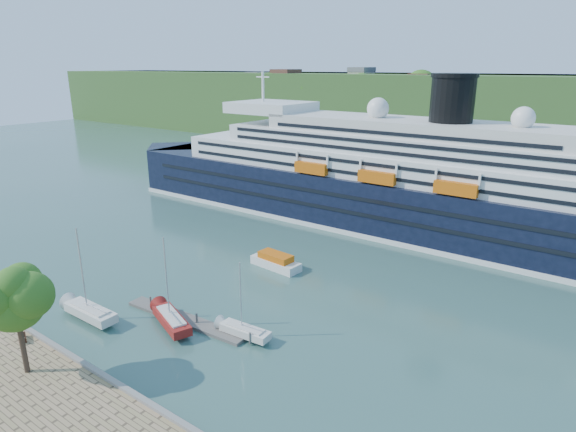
# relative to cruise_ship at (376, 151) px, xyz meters

# --- Properties ---
(ground) EXTENTS (400.00, 400.00, 0.00)m
(ground) POSITION_rel_cruise_ship_xyz_m (-4.08, -54.72, -12.90)
(ground) COLOR #30554F
(ground) RESTS_ON ground
(far_hillside) EXTENTS (400.00, 50.00, 24.00)m
(far_hillside) POSITION_rel_cruise_ship_xyz_m (-4.08, 90.28, -0.90)
(far_hillside) COLOR #314E1F
(far_hillside) RESTS_ON ground
(quay_coping) EXTENTS (220.00, 0.50, 0.30)m
(quay_coping) POSITION_rel_cruise_ship_xyz_m (-4.08, -54.92, -11.75)
(quay_coping) COLOR slate
(quay_coping) RESTS_ON promenade
(cruise_ship) EXTENTS (114.98, 17.45, 25.80)m
(cruise_ship) POSITION_rel_cruise_ship_xyz_m (0.00, 0.00, 0.00)
(cruise_ship) COLOR black
(cruise_ship) RESTS_ON ground
(park_bench) EXTENTS (1.81, 1.27, 1.07)m
(park_bench) POSITION_rel_cruise_ship_xyz_m (-9.81, -56.07, -11.36)
(park_bench) COLOR #4E2816
(park_bench) RESTS_ON promenade
(promenade_tree) EXTENTS (6.67, 6.67, 11.05)m
(promenade_tree) POSITION_rel_cruise_ship_xyz_m (-4.39, -58.39, -6.37)
(promenade_tree) COLOR #28621A
(promenade_tree) RESTS_ON promenade
(floating_pontoon) EXTENTS (16.24, 2.85, 0.36)m
(floating_pontoon) POSITION_rel_cruise_ship_xyz_m (-1.15, -42.96, -12.72)
(floating_pontoon) COLOR #65605A
(floating_pontoon) RESTS_ON ground
(sailboat_white_near) EXTENTS (7.88, 2.22, 10.16)m
(sailboat_white_near) POSITION_rel_cruise_ship_xyz_m (-9.47, -49.00, -7.82)
(sailboat_white_near) COLOR silver
(sailboat_white_near) RESTS_ON ground
(sailboat_red) EXTENTS (7.77, 4.65, 9.72)m
(sailboat_red) POSITION_rel_cruise_ship_xyz_m (-1.04, -44.88, -8.04)
(sailboat_red) COLOR maroon
(sailboat_red) RESTS_ON ground
(sailboat_white_far) EXTENTS (6.27, 2.15, 7.96)m
(sailboat_white_far) POSITION_rel_cruise_ship_xyz_m (6.56, -41.75, -8.92)
(sailboat_white_far) COLOR silver
(sailboat_white_far) RESTS_ON ground
(tender_launch) EXTENTS (7.70, 3.23, 2.07)m
(tender_launch) POSITION_rel_cruise_ship_xyz_m (-1.93, -25.50, -11.86)
(tender_launch) COLOR #CC5A0C
(tender_launch) RESTS_ON ground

